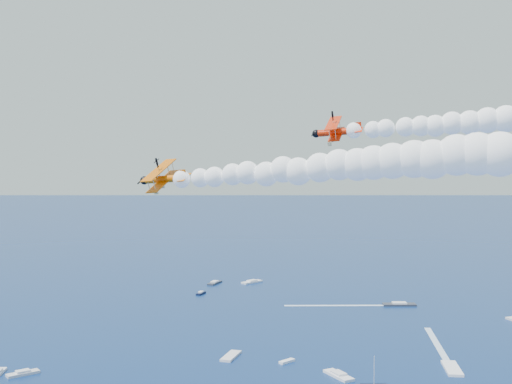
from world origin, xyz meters
The scene contains 6 objects.
biplane_lead centered at (11.68, 35.60, 61.25)m, with size 8.43×9.45×5.69m, color red, non-canonical shape.
biplane_trail centered at (-5.31, 11.08, 53.76)m, with size 7.97×8.94×5.39m, color #D85D04, non-canonical shape.
smoke_trail_lead centered at (35.57, 43.31, 63.12)m, with size 47.76×19.27×9.44m, color white, non-canonical shape.
smoke_trail_trail centered at (19.29, 16.08, 55.63)m, with size 49.01×14.49×9.44m, color white, non-canonical shape.
spectator_boats centered at (-5.69, 116.87, 0.35)m, with size 245.93×163.07×0.70m.
boat_wakes centered at (-5.97, 129.70, 0.03)m, with size 97.04×148.56×0.04m.
Camera 1 is at (59.43, -66.40, 57.06)m, focal length 46.85 mm.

